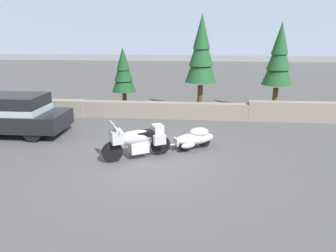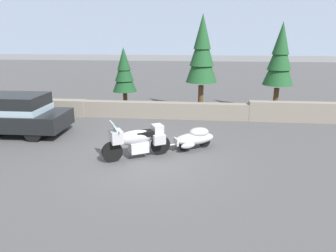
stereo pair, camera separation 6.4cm
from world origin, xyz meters
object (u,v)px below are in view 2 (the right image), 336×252
touring_motorcycle (137,140)px  pine_tree_tall (202,52)px  car_shaped_trailer (195,138)px  pine_tree_far_right (280,57)px  pine_tree_secondary (124,72)px  suv_at_left_edge (9,114)px

touring_motorcycle → pine_tree_tall: 7.17m
car_shaped_trailer → pine_tree_tall: 6.00m
pine_tree_tall → pine_tree_far_right: (3.85, 0.22, -0.23)m
car_shaped_trailer → pine_tree_secondary: pine_tree_secondary is taller
touring_motorcycle → pine_tree_secondary: bearing=106.8°
touring_motorcycle → pine_tree_far_right: bearing=48.2°
pine_tree_secondary → touring_motorcycle: bearing=-73.2°
suv_at_left_edge → pine_tree_secondary: size_ratio=1.45×
pine_tree_secondary → pine_tree_far_right: (7.81, 0.40, 0.77)m
pine_tree_tall → car_shaped_trailer: bearing=-92.2°
pine_tree_tall → pine_tree_secondary: 4.09m
suv_at_left_edge → pine_tree_secondary: 5.80m
suv_at_left_edge → touring_motorcycle: bearing=-19.5°
pine_tree_far_right → touring_motorcycle: bearing=-131.8°
touring_motorcycle → suv_at_left_edge: 5.99m
suv_at_left_edge → pine_tree_far_right: (11.57, 4.63, 2.01)m
car_shaped_trailer → touring_motorcycle: bearing=-151.2°
pine_tree_tall → pine_tree_far_right: bearing=3.3°
car_shaped_trailer → suv_at_left_edge: 7.59m
car_shaped_trailer → pine_tree_secondary: size_ratio=0.63×
pine_tree_far_right → pine_tree_tall: bearing=-176.7°
suv_at_left_edge → pine_tree_far_right: 12.63m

